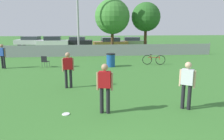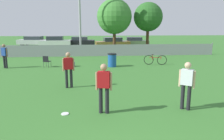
{
  "view_description": "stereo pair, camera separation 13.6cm",
  "coord_description": "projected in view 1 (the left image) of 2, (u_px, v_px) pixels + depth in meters",
  "views": [
    {
      "loc": [
        -0.66,
        -2.89,
        2.92
      ],
      "look_at": [
        0.3,
        6.14,
        1.05
      ],
      "focal_mm": 35.0,
      "sensor_mm": 36.0,
      "label": 1
    },
    {
      "loc": [
        -0.52,
        -2.9,
        2.92
      ],
      "look_at": [
        0.3,
        6.14,
        1.05
      ],
      "focal_mm": 35.0,
      "sensor_mm": 36.0,
      "label": 2
    }
  ],
  "objects": [
    {
      "name": "folding_chair_sideline",
      "position": [
        45.0,
        61.0,
        15.3
      ],
      "size": [
        0.52,
        0.52,
        0.81
      ],
      "rotation": [
        0.0,
        0.0,
        2.85
      ],
      "color": "#333338",
      "rests_on": "ground_plane"
    },
    {
      "name": "player_receiver_white",
      "position": [
        187.0,
        82.0,
        7.56
      ],
      "size": [
        0.46,
        0.41,
        1.69
      ],
      "rotation": [
        0.0,
        0.0,
        -0.64
      ],
      "color": "black",
      "rests_on": "ground_plane"
    },
    {
      "name": "tree_far_right",
      "position": [
        146.0,
        17.0,
        23.96
      ],
      "size": [
        3.16,
        3.16,
        5.4
      ],
      "color": "#4C331E",
      "rests_on": "ground_plane"
    },
    {
      "name": "gear_bag_sideline",
      "position": [
        68.0,
        65.0,
        15.65
      ],
      "size": [
        0.68,
        0.37,
        0.33
      ],
      "color": "navy",
      "rests_on": "ground_plane"
    },
    {
      "name": "spectator_in_blue",
      "position": [
        3.0,
        55.0,
        14.82
      ],
      "size": [
        0.48,
        0.37,
        1.67
      ],
      "rotation": [
        0.0,
        0.0,
        2.64
      ],
      "color": "black",
      "rests_on": "ground_plane"
    },
    {
      "name": "frisbee_disc",
      "position": [
        66.0,
        114.0,
        7.27
      ],
      "size": [
        0.26,
        0.26,
        0.03
      ],
      "color": "white",
      "rests_on": "ground_plane"
    },
    {
      "name": "trash_bin",
      "position": [
        111.0,
        60.0,
        15.58
      ],
      "size": [
        0.63,
        0.63,
        0.95
      ],
      "color": "#194C99",
      "rests_on": "ground_plane"
    },
    {
      "name": "player_defender_red",
      "position": [
        105.0,
        85.0,
        7.19
      ],
      "size": [
        0.54,
        0.3,
        1.69
      ],
      "rotation": [
        0.0,
        0.0,
        -0.22
      ],
      "color": "black",
      "rests_on": "ground_plane"
    },
    {
      "name": "light_pole",
      "position": [
        77.0,
        0.0,
        20.53
      ],
      "size": [
        0.9,
        0.36,
        8.95
      ],
      "color": "#9E9EA3",
      "rests_on": "ground_plane"
    },
    {
      "name": "parked_car_silver",
      "position": [
        31.0,
        41.0,
        31.44
      ],
      "size": [
        4.69,
        2.43,
        1.36
      ],
      "rotation": [
        0.0,
        0.0,
        -0.15
      ],
      "color": "black",
      "rests_on": "ground_plane"
    },
    {
      "name": "fence_backline",
      "position": [
        96.0,
        50.0,
        20.89
      ],
      "size": [
        23.06,
        0.07,
        1.21
      ],
      "color": "gray",
      "rests_on": "ground_plane"
    },
    {
      "name": "tree_near_pole",
      "position": [
        112.0,
        17.0,
        22.8
      ],
      "size": [
        3.65,
        3.65,
        5.64
      ],
      "color": "#4C331E",
      "rests_on": "ground_plane"
    },
    {
      "name": "player_thrower_red",
      "position": [
        68.0,
        67.0,
        10.18
      ],
      "size": [
        0.55,
        0.27,
        1.69
      ],
      "rotation": [
        0.0,
        0.0,
        0.13
      ],
      "color": "black",
      "rests_on": "ground_plane"
    },
    {
      "name": "parked_car_white",
      "position": [
        53.0,
        42.0,
        29.95
      ],
      "size": [
        4.22,
        1.75,
        1.46
      ],
      "rotation": [
        0.0,
        0.0,
        0.02
      ],
      "color": "black",
      "rests_on": "ground_plane"
    },
    {
      "name": "parked_car_olive",
      "position": [
        132.0,
        42.0,
        30.38
      ],
      "size": [
        4.11,
        1.92,
        1.31
      ],
      "rotation": [
        0.0,
        0.0,
        -0.06
      ],
      "color": "black",
      "rests_on": "ground_plane"
    },
    {
      "name": "bicycle_sideline",
      "position": [
        154.0,
        60.0,
        16.41
      ],
      "size": [
        1.68,
        0.5,
        0.78
      ],
      "rotation": [
        0.0,
        0.0,
        -0.21
      ],
      "color": "black",
      "rests_on": "ground_plane"
    },
    {
      "name": "parked_car_tan",
      "position": [
        110.0,
        43.0,
        28.3
      ],
      "size": [
        4.52,
        2.26,
        1.38
      ],
      "rotation": [
        0.0,
        0.0,
        0.1
      ],
      "color": "black",
      "rests_on": "ground_plane"
    },
    {
      "name": "parked_car_dark",
      "position": [
        78.0,
        41.0,
        31.27
      ],
      "size": [
        4.3,
        1.99,
        1.3
      ],
      "rotation": [
        0.0,
        0.0,
        -0.05
      ],
      "color": "black",
      "rests_on": "ground_plane"
    }
  ]
}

